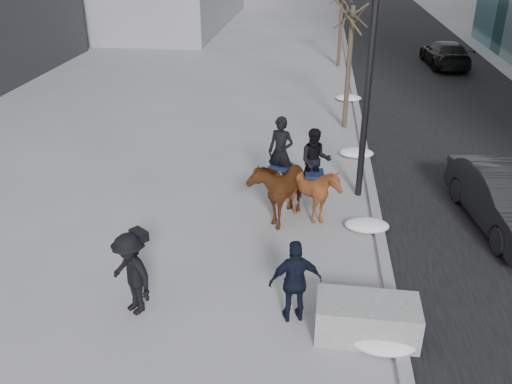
# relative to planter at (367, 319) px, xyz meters

# --- Properties ---
(ground) EXTENTS (120.00, 120.00, 0.00)m
(ground) POSITION_rel_planter_xyz_m (-2.40, 1.63, -0.38)
(ground) COLOR gray
(ground) RESTS_ON ground
(road) EXTENTS (8.00, 90.00, 0.01)m
(road) POSITION_rel_planter_xyz_m (4.60, 11.63, -0.37)
(road) COLOR black
(road) RESTS_ON ground
(curb) EXTENTS (0.25, 90.00, 0.12)m
(curb) POSITION_rel_planter_xyz_m (0.60, 11.63, -0.32)
(curb) COLOR gray
(curb) RESTS_ON ground
(planter) EXTENTS (1.92, 1.00, 0.76)m
(planter) POSITION_rel_planter_xyz_m (0.00, 0.00, 0.00)
(planter) COLOR #99999C
(planter) RESTS_ON ground
(car_near) EXTENTS (2.22, 4.75, 1.51)m
(car_near) POSITION_rel_planter_xyz_m (3.79, 4.60, 0.37)
(car_near) COLOR black
(car_near) RESTS_ON ground
(car_far) EXTENTS (2.19, 4.87, 1.39)m
(car_far) POSITION_rel_planter_xyz_m (5.80, 22.77, 0.31)
(car_far) COLOR black
(car_far) RESTS_ON ground
(tree_near) EXTENTS (1.20, 1.20, 4.97)m
(tree_near) POSITION_rel_planter_xyz_m (0.00, 11.93, 2.11)
(tree_near) COLOR #3B3123
(tree_near) RESTS_ON ground
(tree_far) EXTENTS (1.20, 1.20, 4.49)m
(tree_far) POSITION_rel_planter_xyz_m (0.00, 22.23, 1.87)
(tree_far) COLOR #3D2B24
(tree_far) RESTS_ON ground
(mounted_left) EXTENTS (1.59, 2.29, 2.70)m
(mounted_left) POSITION_rel_planter_xyz_m (-1.97, 4.51, 0.63)
(mounted_left) COLOR #4A220E
(mounted_left) RESTS_ON ground
(mounted_right) EXTENTS (1.42, 1.57, 2.46)m
(mounted_right) POSITION_rel_planter_xyz_m (-1.09, 4.43, 0.61)
(mounted_right) COLOR #501F10
(mounted_right) RESTS_ON ground
(feeder) EXTENTS (1.10, 0.98, 1.75)m
(feeder) POSITION_rel_planter_xyz_m (-1.36, 0.34, 0.50)
(feeder) COLOR black
(feeder) RESTS_ON ground
(camera_crew) EXTENTS (1.30, 1.21, 1.75)m
(camera_crew) POSITION_rel_planter_xyz_m (-4.54, 0.22, 0.51)
(camera_crew) COLOR black
(camera_crew) RESTS_ON ground
(lamppost) EXTENTS (0.25, 0.80, 9.09)m
(lamppost) POSITION_rel_planter_xyz_m (0.20, 6.02, 4.62)
(lamppost) COLOR black
(lamppost) RESTS_ON ground
(snow_piles) EXTENTS (1.24, 16.49, 0.32)m
(snow_piles) POSITION_rel_planter_xyz_m (0.30, 6.46, -0.23)
(snow_piles) COLOR white
(snow_piles) RESTS_ON ground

